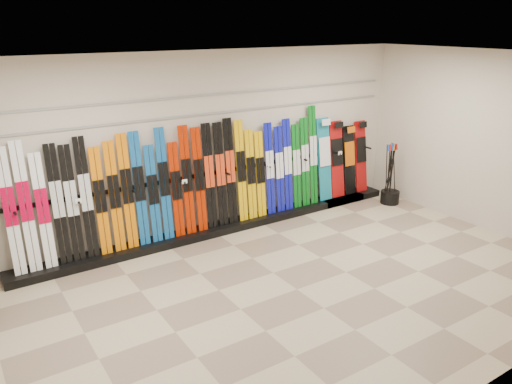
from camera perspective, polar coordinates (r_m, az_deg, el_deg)
floor at (r=6.85m, az=4.71°, el=-11.03°), size 8.00×8.00×0.00m
back_wall at (r=8.27m, az=-5.71°, el=5.45°), size 8.00×0.00×8.00m
right_wall at (r=9.20m, az=25.18°, el=5.11°), size 0.00×5.00×5.00m
ceiling at (r=5.95m, az=5.50°, el=14.86°), size 8.00×8.00×0.00m
ski_rack_base at (r=8.64m, az=-3.40°, el=-3.96°), size 8.00×0.40×0.12m
skis at (r=8.05m, az=-7.99°, el=1.03°), size 5.36×0.21×1.84m
snowboards at (r=9.96m, az=9.79°, el=3.74°), size 1.25×0.24×1.57m
pole_bin at (r=10.20m, az=15.04°, el=-0.56°), size 0.36×0.36×0.25m
ski_poles at (r=10.04m, az=15.06°, el=2.04°), size 0.27×0.21×1.18m
slatwall_rail_0 at (r=8.15m, az=-5.76°, el=8.85°), size 7.60×0.02×0.03m
slatwall_rail_1 at (r=8.10m, az=-5.83°, el=10.93°), size 7.60×0.02×0.03m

